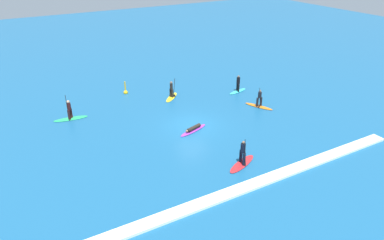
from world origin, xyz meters
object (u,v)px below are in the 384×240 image
at_px(surfer_on_green_board, 70,114).
at_px(marker_buoy, 126,92).
at_px(surfer_on_orange_board, 259,103).
at_px(surfer_on_red_board, 242,159).
at_px(surfer_on_yellow_board, 172,93).
at_px(surfer_on_teal_board, 238,87).
at_px(surfer_on_purple_board, 193,129).

xyz_separation_m(surfer_on_green_board, marker_buoy, (6.30, 3.31, -0.29)).
height_order(surfer_on_orange_board, surfer_on_red_board, surfer_on_red_board).
distance_m(surfer_on_red_board, marker_buoy, 16.77).
relative_size(surfer_on_red_board, surfer_on_green_board, 0.99).
bearing_deg(surfer_on_yellow_board, surfer_on_teal_board, -60.84).
bearing_deg(surfer_on_orange_board, surfer_on_purple_board, -106.14).
bearing_deg(surfer_on_teal_board, marker_buoy, 138.68).
relative_size(surfer_on_orange_board, surfer_on_purple_board, 0.93).
xyz_separation_m(surfer_on_purple_board, marker_buoy, (-1.95, 10.54, 0.07)).
bearing_deg(surfer_on_orange_board, surfer_on_yellow_board, -159.31).
xyz_separation_m(surfer_on_teal_board, surfer_on_red_board, (-7.89, -11.29, -0.07)).
xyz_separation_m(surfer_on_teal_board, surfer_on_purple_board, (-8.32, -5.24, -0.38)).
distance_m(surfer_on_orange_board, surfer_on_green_board, 17.15).
bearing_deg(surfer_on_teal_board, surfer_on_red_board, -138.93).
height_order(surfer_on_yellow_board, marker_buoy, surfer_on_yellow_board).
xyz_separation_m(surfer_on_orange_board, marker_buoy, (-9.72, 9.41, -0.23)).
bearing_deg(surfer_on_purple_board, surfer_on_yellow_board, -121.05).
bearing_deg(surfer_on_green_board, surfer_on_orange_board, 166.44).
xyz_separation_m(surfer_on_orange_board, surfer_on_green_board, (-16.03, 6.10, 0.06)).
bearing_deg(surfer_on_purple_board, surfer_on_red_board, 75.95).
distance_m(surfer_on_red_board, surfer_on_green_board, 15.88).
distance_m(surfer_on_teal_board, surfer_on_yellow_board, 6.96).
bearing_deg(surfer_on_purple_board, surfer_on_teal_board, -165.97).
xyz_separation_m(surfer_on_teal_board, surfer_on_yellow_board, (-6.67, 1.99, -0.08)).
height_order(surfer_on_green_board, marker_buoy, surfer_on_green_board).
relative_size(surfer_on_purple_board, marker_buoy, 2.12).
bearing_deg(surfer_on_green_board, surfer_on_red_board, 130.46).
height_order(surfer_on_teal_board, surfer_on_yellow_board, surfer_on_yellow_board).
bearing_deg(surfer_on_green_board, surfer_on_purple_board, 146.05).
distance_m(surfer_on_teal_board, surfer_on_purple_board, 9.84).
relative_size(surfer_on_purple_board, surfer_on_green_board, 1.00).
relative_size(surfer_on_yellow_board, surfer_on_purple_board, 0.77).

